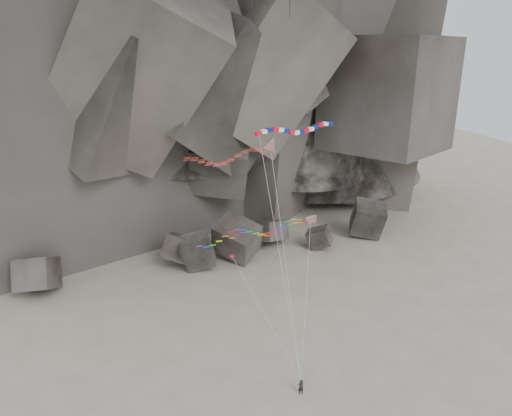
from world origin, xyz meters
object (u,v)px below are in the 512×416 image
object	(u,v)px
delta_kite	(225,157)
pennant_kite	(247,283)
parafoil_kite	(252,232)
kite_flyer	(301,386)
banner_kite	(296,131)

from	to	relation	value
delta_kite	pennant_kite	size ratio (longest dim) A/B	2.04
parafoil_kite	pennant_kite	size ratio (longest dim) A/B	1.36
parafoil_kite	delta_kite	bearing A→B (deg)	-179.75
delta_kite	kite_flyer	bearing A→B (deg)	-51.91
kite_flyer	banner_kite	size ratio (longest dim) A/B	0.08
pennant_kite	parafoil_kite	bearing A→B (deg)	-89.70
banner_kite	parafoil_kite	size ratio (longest dim) A/B	1.49
parafoil_kite	pennant_kite	distance (m)	6.80
pennant_kite	kite_flyer	bearing A→B (deg)	-60.36
parafoil_kite	banner_kite	bearing A→B (deg)	28.84
delta_kite	banner_kite	distance (m)	11.49
delta_kite	parafoil_kite	world-z (taller)	delta_kite
kite_flyer	banner_kite	xyz separation A→B (m)	(2.55, 9.58, 27.24)
delta_kite	banner_kite	bearing A→B (deg)	5.70
pennant_kite	delta_kite	bearing A→B (deg)	-159.74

